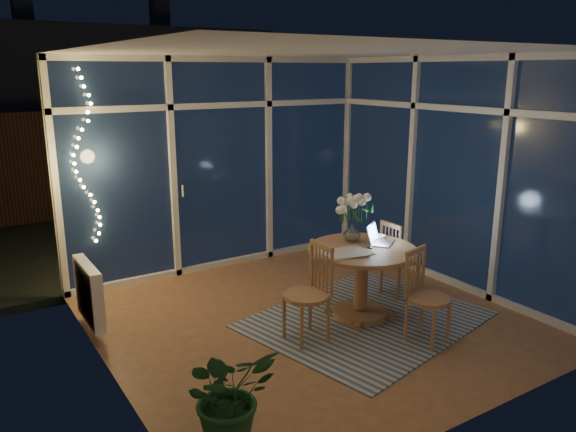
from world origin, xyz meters
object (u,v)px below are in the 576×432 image
(chair_right, at_px, (400,258))
(chair_front, at_px, (429,297))
(potted_plant, at_px, (230,409))
(dining_table, at_px, (361,283))
(laptop, at_px, (383,233))
(chair_left, at_px, (306,293))
(flower_vase, at_px, (352,232))

(chair_right, relative_size, chair_front, 0.98)
(potted_plant, bearing_deg, chair_front, 12.55)
(potted_plant, bearing_deg, dining_table, 30.85)
(chair_right, distance_m, laptop, 0.66)
(dining_table, relative_size, chair_left, 1.16)
(laptop, bearing_deg, potted_plant, 174.27)
(chair_left, bearing_deg, flower_vase, 114.04)
(chair_left, relative_size, chair_front, 1.05)
(chair_front, relative_size, potted_plant, 1.16)
(chair_right, distance_m, chair_front, 1.13)
(dining_table, xyz_separation_m, chair_front, (0.17, -0.75, 0.07))
(chair_left, xyz_separation_m, flower_vase, (0.81, 0.36, 0.37))
(chair_front, distance_m, laptop, 0.86)
(dining_table, distance_m, potted_plant, 2.45)
(laptop, relative_size, flower_vase, 1.38)
(chair_right, height_order, flower_vase, flower_vase)
(chair_left, height_order, chair_right, chair_left)
(laptop, bearing_deg, chair_front, -131.28)
(potted_plant, bearing_deg, chair_right, 27.54)
(chair_front, bearing_deg, laptop, 68.49)
(dining_table, relative_size, laptop, 3.72)
(laptop, xyz_separation_m, potted_plant, (-2.37, -1.27, -0.46))
(flower_vase, bearing_deg, dining_table, -102.36)
(chair_left, distance_m, chair_right, 1.54)
(chair_right, height_order, chair_front, chair_front)
(chair_left, distance_m, flower_vase, 0.96)
(dining_table, bearing_deg, chair_left, -170.05)
(chair_right, xyz_separation_m, laptop, (-0.47, -0.21, 0.41))
(dining_table, height_order, chair_right, chair_right)
(chair_right, bearing_deg, flower_vase, 89.80)
(dining_table, bearing_deg, chair_front, -77.23)
(chair_left, relative_size, laptop, 3.21)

